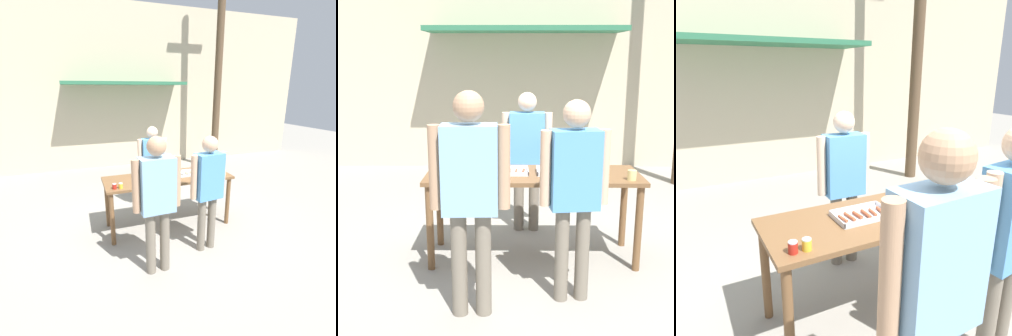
{
  "view_description": "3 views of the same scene",
  "coord_description": "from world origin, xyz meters",
  "views": [
    {
      "loc": [
        -1.37,
        -3.84,
        2.27
      ],
      "look_at": [
        0.0,
        0.0,
        1.03
      ],
      "focal_mm": 28.0,
      "sensor_mm": 36.0,
      "label": 1
    },
    {
      "loc": [
        -0.21,
        -4.43,
        2.01
      ],
      "look_at": [
        -0.27,
        0.01,
        0.93
      ],
      "focal_mm": 50.0,
      "sensor_mm": 36.0,
      "label": 2
    },
    {
      "loc": [
        -1.45,
        -2.01,
        1.98
      ],
      "look_at": [
        -0.04,
        0.76,
        1.04
      ],
      "focal_mm": 35.0,
      "sensor_mm": 36.0,
      "label": 3
    }
  ],
  "objects": [
    {
      "name": "person_server_behind_table",
      "position": [
        -0.04,
        0.76,
        0.96
      ],
      "size": [
        0.56,
        0.23,
        1.61
      ],
      "rotation": [
        0.0,
        0.0,
        -0.03
      ],
      "color": "#756B5B",
      "rests_on": "ground"
    },
    {
      "name": "person_customer_with_cup",
      "position": [
        0.29,
        -0.84,
        1.01
      ],
      "size": [
        0.56,
        0.26,
        1.68
      ],
      "rotation": [
        0.0,
        0.0,
        3.26
      ],
      "color": "#756B5B",
      "rests_on": "ground"
    },
    {
      "name": "serving_table",
      "position": [
        0.0,
        0.0,
        0.76
      ],
      "size": [
        2.09,
        0.73,
        0.88
      ],
      "color": "brown",
      "rests_on": "ground"
    },
    {
      "name": "beer_cup",
      "position": [
        0.9,
        -0.24,
        0.92
      ],
      "size": [
        0.08,
        0.08,
        0.09
      ],
      "color": "#DBC67A",
      "rests_on": "serving_table"
    },
    {
      "name": "food_tray_buns",
      "position": [
        0.28,
        0.01,
        0.9
      ],
      "size": [
        0.46,
        0.28,
        0.06
      ],
      "color": "silver",
      "rests_on": "serving_table"
    },
    {
      "name": "person_customer_holding_hotdog",
      "position": [
        -0.52,
        -1.08,
        1.06
      ],
      "size": [
        0.6,
        0.24,
        1.76
      ],
      "rotation": [
        0.0,
        0.0,
        3.18
      ],
      "color": "#756B5B",
      "rests_on": "ground"
    },
    {
      "name": "food_tray_sausages",
      "position": [
        -0.27,
        0.01,
        0.89
      ],
      "size": [
        0.44,
        0.28,
        0.04
      ],
      "color": "silver",
      "rests_on": "serving_table"
    },
    {
      "name": "building_facade_back",
      "position": [
        0.0,
        3.98,
        2.26
      ],
      "size": [
        12.0,
        1.11,
        4.5
      ],
      "color": "beige",
      "rests_on": "ground"
    },
    {
      "name": "condiment_jar_mustard",
      "position": [
        -0.91,
        -0.25,
        0.92
      ],
      "size": [
        0.06,
        0.06,
        0.08
      ],
      "color": "#B22319",
      "rests_on": "serving_table"
    },
    {
      "name": "condiment_jar_ketchup",
      "position": [
        -0.82,
        -0.26,
        0.92
      ],
      "size": [
        0.06,
        0.06,
        0.08
      ],
      "color": "gold",
      "rests_on": "serving_table"
    },
    {
      "name": "ground_plane",
      "position": [
        0.0,
        0.0,
        0.0
      ],
      "size": [
        24.0,
        24.0,
        0.0
      ],
      "primitive_type": "plane",
      "color": "gray"
    },
    {
      "name": "utility_pole",
      "position": [
        2.44,
        2.79,
        3.12
      ],
      "size": [
        1.1,
        0.2,
        6.03
      ],
      "color": "brown",
      "rests_on": "ground"
    }
  ]
}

